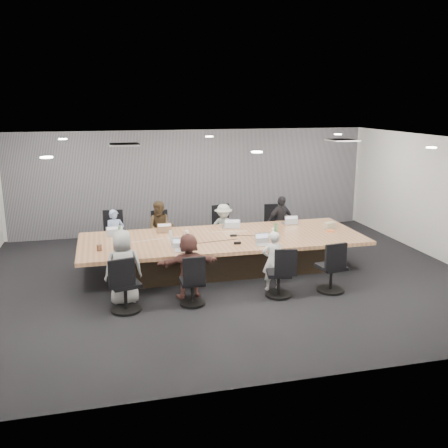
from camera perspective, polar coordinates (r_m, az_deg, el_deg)
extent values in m
cube|color=black|center=(10.40, 0.53, -6.14)|extent=(10.00, 8.00, 0.00)
cube|color=white|center=(9.80, 0.57, 9.43)|extent=(10.00, 8.00, 0.00)
cube|color=silver|center=(13.85, -3.58, 4.90)|extent=(10.00, 0.00, 2.80)
cube|color=silver|center=(6.36, 9.60, -6.24)|extent=(10.00, 0.00, 2.80)
cube|color=silver|center=(12.23, 23.91, 2.51)|extent=(0.00, 8.00, 2.80)
cube|color=slate|center=(13.77, -3.52, 4.85)|extent=(9.80, 0.04, 2.80)
cube|color=#2D2217|center=(10.75, -0.13, -3.60)|extent=(4.80, 1.40, 0.66)
cube|color=tan|center=(10.65, -0.13, -1.70)|extent=(6.00, 2.20, 0.08)
imported|color=#869CC7|center=(11.70, -12.33, -1.19)|extent=(0.45, 0.32, 1.16)
cube|color=#B2B2B7|center=(11.13, -12.28, -1.08)|extent=(0.38, 0.28, 0.02)
imported|color=#443522|center=(11.75, -7.24, -0.54)|extent=(0.74, 0.64, 1.31)
cube|color=#8C6647|center=(11.20, -6.92, -0.76)|extent=(0.31, 0.22, 0.02)
imported|color=#A1ABA2|center=(12.02, -0.07, -0.46)|extent=(0.78, 0.49, 1.16)
cube|color=#B2B2B7|center=(11.47, 0.59, -0.31)|extent=(0.39, 0.30, 0.02)
imported|color=black|center=(12.43, 6.48, 0.25)|extent=(0.81, 0.48, 1.29)
cube|color=#B2B2B7|center=(11.90, 7.40, 0.11)|extent=(0.32, 0.22, 0.02)
imported|color=#9A9A9A|center=(9.09, -11.43, -4.87)|extent=(0.71, 0.50, 1.37)
cube|color=#8C6647|center=(9.59, -11.60, -3.47)|extent=(0.33, 0.24, 0.02)
imported|color=brown|center=(9.22, -4.06, -4.78)|extent=(1.16, 0.40, 1.24)
cube|color=#B2B2B7|center=(9.69, -4.63, -3.03)|extent=(0.38, 0.30, 0.02)
imported|color=silver|center=(9.62, 5.58, -4.21)|extent=(0.43, 0.28, 1.17)
cube|color=#B2B2B7|center=(10.07, 4.57, -2.38)|extent=(0.30, 0.21, 0.02)
cylinder|color=#498955|center=(10.80, -11.84, -0.91)|extent=(0.08, 0.08, 0.23)
cylinder|color=#498955|center=(10.84, 5.93, -0.57)|extent=(0.09, 0.09, 0.26)
cylinder|color=silver|center=(10.35, -6.12, -1.38)|extent=(0.07, 0.07, 0.22)
cylinder|color=white|center=(10.83, -4.28, -0.99)|extent=(0.10, 0.10, 0.09)
cylinder|color=white|center=(11.02, 5.71, -0.74)|extent=(0.10, 0.10, 0.10)
cylinder|color=brown|center=(9.97, -14.07, -2.63)|extent=(0.13, 0.13, 0.12)
cube|color=black|center=(10.09, -5.50, -2.33)|extent=(0.18, 0.15, 0.03)
cube|color=black|center=(10.71, 1.08, -1.32)|extent=(0.15, 0.10, 0.03)
cube|color=black|center=(10.10, 1.54, -2.19)|extent=(0.14, 0.04, 0.05)
cube|color=#B0A88A|center=(11.59, 11.98, -0.16)|extent=(0.29, 0.23, 0.14)
cube|color=orange|center=(11.32, 12.06, -0.76)|extent=(0.19, 0.17, 0.04)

